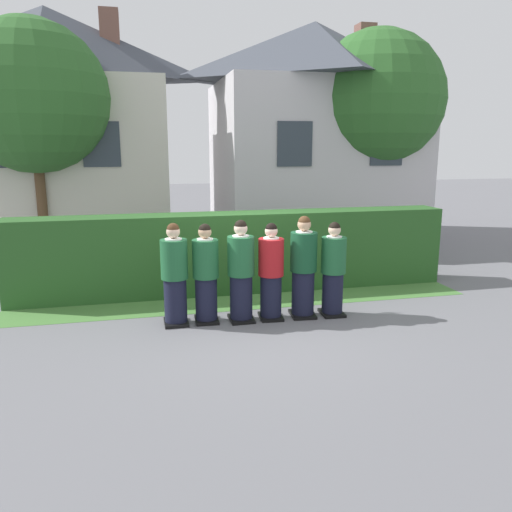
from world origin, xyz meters
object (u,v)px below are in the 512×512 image
Objects in this scene: student_front_row_2 at (241,273)px; student_front_row_0 at (175,277)px; student_front_row_4 at (303,269)px; student_front_row_1 at (206,276)px; student_in_red_blazer at (271,274)px; student_front_row_5 at (333,271)px.

student_front_row_0 is at bearing 176.07° from student_front_row_2.
student_front_row_4 is at bearing -2.36° from student_front_row_0.
student_front_row_1 is 1.01× the size of student_in_red_blazer.
student_front_row_5 is (1.04, -0.05, -0.01)m from student_in_red_blazer.
student_front_row_2 is at bearing -3.93° from student_front_row_0.
student_front_row_1 is (0.49, 0.00, -0.01)m from student_front_row_0.
student_front_row_2 is 0.98× the size of student_front_row_4.
student_front_row_5 is (0.50, -0.05, -0.05)m from student_front_row_4.
student_front_row_5 is at bearing -5.24° from student_front_row_4.
student_front_row_4 reaches higher than student_front_row_5.
student_front_row_4 is at bearing -0.79° from student_front_row_2.
student_front_row_2 is (0.55, -0.07, 0.02)m from student_front_row_1.
student_front_row_1 is 1.05m from student_in_red_blazer.
student_front_row_4 is at bearing -0.54° from student_in_red_blazer.
student_in_red_blazer is 0.94× the size of student_front_row_4.
student_in_red_blazer is at bearing -3.01° from student_front_row_0.
student_front_row_4 is (0.54, -0.01, 0.05)m from student_in_red_blazer.
student_front_row_4 reaches higher than student_front_row_0.
student_front_row_5 is (2.09, -0.13, -0.01)m from student_front_row_1.
student_front_row_0 is 1.02× the size of student_in_red_blazer.
student_front_row_0 reaches higher than student_front_row_5.
student_front_row_2 is 1.03m from student_front_row_4.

